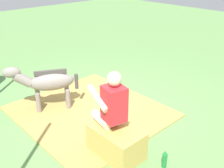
{
  "coord_description": "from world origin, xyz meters",
  "views": [
    {
      "loc": [
        -3.43,
        2.89,
        2.68
      ],
      "look_at": [
        -0.1,
        -0.19,
        0.55
      ],
      "focal_mm": 42.99,
      "sensor_mm": 36.0,
      "label": 1
    }
  ],
  "objects_px": {
    "hay_bale": "(116,142)",
    "pony_standing": "(47,82)",
    "soda_bottle": "(165,159)",
    "person_seated": "(110,108)"
  },
  "relations": [
    {
      "from": "hay_bale",
      "to": "pony_standing",
      "type": "bearing_deg",
      "value": 0.96
    },
    {
      "from": "person_seated",
      "to": "pony_standing",
      "type": "distance_m",
      "value": 1.71
    },
    {
      "from": "hay_bale",
      "to": "pony_standing",
      "type": "height_order",
      "value": "pony_standing"
    },
    {
      "from": "person_seated",
      "to": "soda_bottle",
      "type": "relative_size",
      "value": 4.77
    },
    {
      "from": "soda_bottle",
      "to": "hay_bale",
      "type": "bearing_deg",
      "value": 25.2
    },
    {
      "from": "soda_bottle",
      "to": "pony_standing",
      "type": "bearing_deg",
      "value": 7.7
    },
    {
      "from": "hay_bale",
      "to": "pony_standing",
      "type": "relative_size",
      "value": 0.65
    },
    {
      "from": "hay_bale",
      "to": "person_seated",
      "type": "relative_size",
      "value": 0.6
    },
    {
      "from": "pony_standing",
      "to": "soda_bottle",
      "type": "bearing_deg",
      "value": -172.3
    },
    {
      "from": "hay_bale",
      "to": "soda_bottle",
      "type": "xyz_separation_m",
      "value": [
        -0.66,
        -0.31,
        -0.09
      ]
    }
  ]
}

